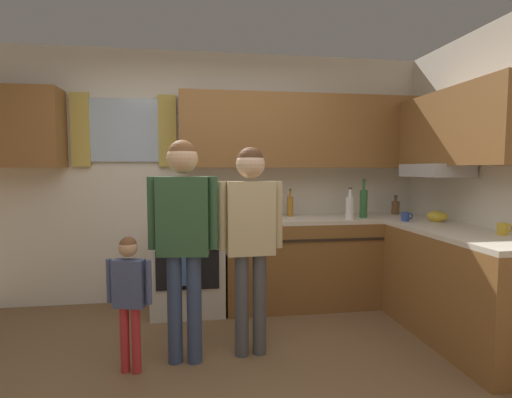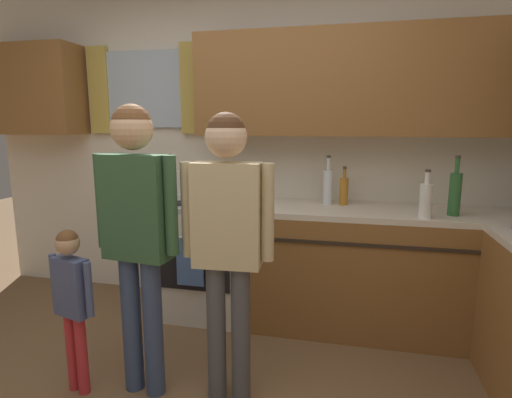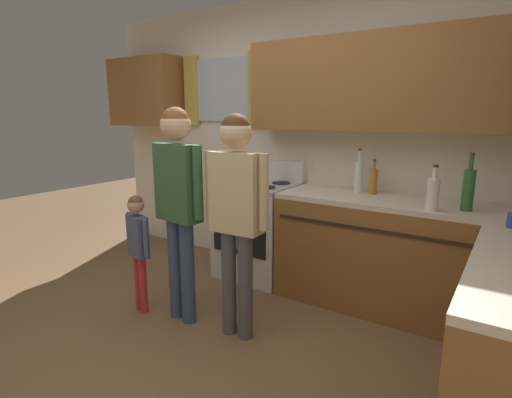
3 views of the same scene
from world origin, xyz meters
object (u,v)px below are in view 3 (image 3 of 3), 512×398
(stove_oven, at_px, (258,228))
(bottle_milk_white, at_px, (433,193))
(bottle_oil_amber, at_px, (373,181))
(bottle_wine_green, at_px, (468,189))
(adult_in_plaid, at_px, (236,201))
(adult_holding_child, at_px, (178,191))
(bottle_tall_clear, at_px, (359,176))
(small_child, at_px, (138,240))

(stove_oven, bearing_deg, bottle_milk_white, -8.46)
(stove_oven, xyz_separation_m, bottle_oil_amber, (1.05, 0.11, 0.54))
(bottle_wine_green, bearing_deg, adult_in_plaid, -144.78)
(stove_oven, bearing_deg, adult_holding_child, -90.14)
(bottle_wine_green, distance_m, adult_holding_child, 2.00)
(adult_holding_child, bearing_deg, bottle_milk_white, 27.65)
(bottle_tall_clear, bearing_deg, bottle_milk_white, -26.92)
(stove_oven, distance_m, adult_holding_child, 1.18)
(adult_in_plaid, bearing_deg, bottle_milk_white, 35.66)
(bottle_wine_green, distance_m, bottle_oil_amber, 0.75)
(adult_holding_child, bearing_deg, bottle_oil_amber, 47.91)
(bottle_oil_amber, distance_m, adult_holding_child, 1.57)
(bottle_tall_clear, distance_m, adult_in_plaid, 1.19)
(bottle_oil_amber, height_order, adult_in_plaid, adult_in_plaid)
(stove_oven, height_order, bottle_milk_white, bottle_milk_white)
(stove_oven, bearing_deg, bottle_oil_amber, 6.00)
(bottle_wine_green, height_order, adult_in_plaid, adult_in_plaid)
(adult_holding_child, distance_m, adult_in_plaid, 0.49)
(stove_oven, height_order, adult_holding_child, adult_holding_child)
(small_child, bearing_deg, bottle_wine_green, 25.99)
(stove_oven, bearing_deg, bottle_wine_green, -3.44)
(adult_in_plaid, bearing_deg, adult_holding_child, -174.76)
(bottle_oil_amber, xyz_separation_m, bottle_milk_white, (0.52, -0.34, 0.01))
(bottle_milk_white, distance_m, small_child, 2.18)
(stove_oven, relative_size, bottle_milk_white, 3.51)
(stove_oven, height_order, bottle_wine_green, bottle_wine_green)
(bottle_oil_amber, bearing_deg, stove_oven, -174.00)
(bottle_wine_green, xyz_separation_m, bottle_oil_amber, (-0.71, 0.22, -0.04))
(stove_oven, height_order, bottle_oil_amber, bottle_oil_amber)
(stove_oven, relative_size, small_child, 1.17)
(bottle_wine_green, xyz_separation_m, adult_holding_child, (-1.76, -0.95, -0.05))
(bottle_milk_white, distance_m, adult_holding_child, 1.77)
(adult_holding_child, bearing_deg, bottle_wine_green, 28.25)
(adult_holding_child, bearing_deg, stove_oven, 89.86)
(bottle_wine_green, relative_size, adult_holding_child, 0.25)
(small_child, bearing_deg, stove_oven, 72.28)
(bottle_milk_white, bearing_deg, bottle_tall_clear, 153.08)
(bottle_oil_amber, xyz_separation_m, small_child, (-1.41, -1.25, -0.42))
(adult_holding_child, bearing_deg, small_child, -166.20)
(bottle_oil_amber, relative_size, small_child, 0.30)
(bottle_wine_green, height_order, small_child, bottle_wine_green)
(bottle_oil_amber, height_order, bottle_tall_clear, bottle_tall_clear)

